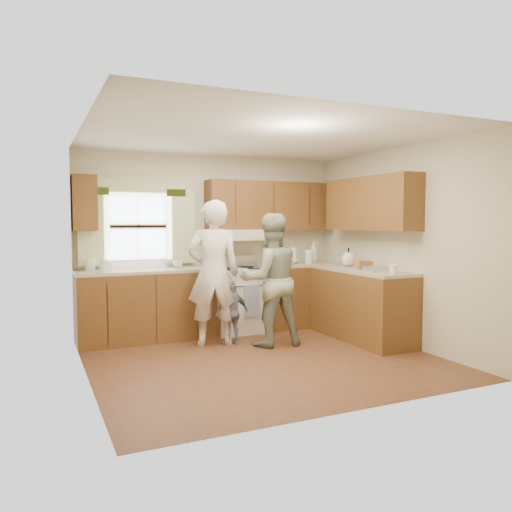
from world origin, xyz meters
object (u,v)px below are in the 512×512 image
woman_left (213,273)px  child (232,313)px  woman_right (270,280)px  stove (239,299)px

woman_left → child: 0.56m
woman_left → child: size_ratio=2.24×
woman_right → child: bearing=-22.3°
stove → woman_left: bearing=-134.6°
stove → child: bearing=-118.9°
woman_left → child: (0.22, -0.07, -0.51)m
woman_right → stove: bearing=-80.2°
woman_left → woman_right: bearing=169.6°
stove → woman_left: size_ratio=0.58×
stove → woman_left: woman_left is taller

